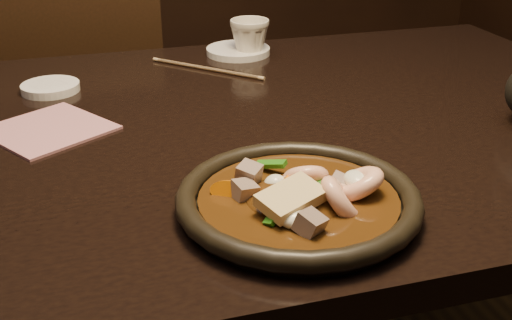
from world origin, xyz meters
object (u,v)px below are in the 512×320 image
object	(u,v)px
table	(183,173)
chair	(86,129)
plate	(298,200)
tea_cup	(250,36)

from	to	relation	value
table	chair	world-z (taller)	chair
plate	tea_cup	bearing A→B (deg)	78.98
chair	tea_cup	size ratio (longest dim) A/B	10.93
chair	tea_cup	xyz separation A→B (m)	(0.34, -0.37, 0.31)
chair	table	bearing A→B (deg)	101.63
table	plate	world-z (taller)	plate
chair	plate	size ratio (longest dim) A/B	3.08
chair	tea_cup	bearing A→B (deg)	133.95
tea_cup	chair	bearing A→B (deg)	132.87
plate	tea_cup	world-z (taller)	tea_cup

